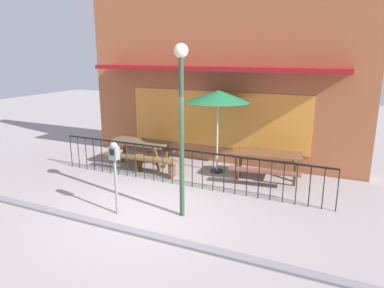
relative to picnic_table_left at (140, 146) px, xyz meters
name	(u,v)px	position (x,y,z in m)	size (l,w,h in m)	color
ground	(144,214)	(1.86, -2.74, -0.61)	(40.00, 40.00, 0.00)	gray
pub_storefront	(219,68)	(1.86, 1.61, 2.28)	(8.78, 1.44, 5.82)	brown
patio_fence_front	(182,161)	(1.86, -0.91, 0.05)	(7.40, 0.04, 0.97)	black
picnic_table_left	(140,146)	(0.00, 0.00, 0.00)	(1.83, 1.40, 0.79)	brown
picnic_table_right	(267,159)	(3.73, 0.35, 0.00)	(1.95, 1.56, 0.79)	brown
patio_umbrella	(218,97)	(2.29, 0.46, 1.55)	(1.79, 1.79, 2.33)	black
patio_bench	(155,162)	(0.78, -0.47, -0.26)	(1.41, 0.39, 0.48)	brown
parking_meter_near	(114,159)	(1.34, -2.96, 0.60)	(0.18, 0.17, 1.56)	gray
street_lamp	(181,106)	(2.63, -2.46, 1.71)	(0.28, 0.28, 3.49)	#2B432E
curb_edge	(122,230)	(1.86, -3.52, -0.61)	(12.29, 0.20, 0.11)	slate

